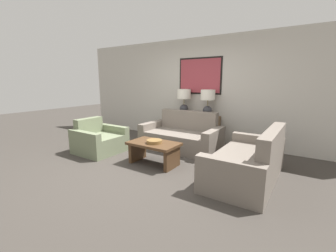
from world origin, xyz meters
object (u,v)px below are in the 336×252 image
at_px(console_table, 195,129).
at_px(table_lamp_left, 184,98).
at_px(couch_by_side, 249,163).
at_px(coffee_table, 154,149).
at_px(armchair_near_back_wall, 99,141).
at_px(decorative_bowl, 154,141).
at_px(table_lamp_right, 208,100).
at_px(couch_by_back_wall, 182,137).

relative_size(console_table, table_lamp_left, 1.92).
distance_m(couch_by_side, coffee_table, 1.71).
distance_m(console_table, coffee_table, 1.85).
bearing_deg(coffee_table, couch_by_side, 9.86).
relative_size(table_lamp_left, armchair_near_back_wall, 0.68).
distance_m(coffee_table, armchair_near_back_wall, 1.50).
bearing_deg(armchair_near_back_wall, table_lamp_left, 59.94).
bearing_deg(console_table, table_lamp_left, 180.00).
bearing_deg(couch_by_side, decorative_bowl, -169.06).
height_order(table_lamp_right, couch_by_side, table_lamp_right).
relative_size(couch_by_side, decorative_bowl, 6.18).
relative_size(console_table, couch_by_side, 0.68).
distance_m(console_table, decorative_bowl, 1.88).
bearing_deg(armchair_near_back_wall, decorative_bowl, 1.23).
distance_m(table_lamp_left, coffee_table, 2.06).
height_order(console_table, armchair_near_back_wall, armchair_near_back_wall).
bearing_deg(table_lamp_left, decorative_bowl, -77.10).
xyz_separation_m(table_lamp_left, couch_by_side, (2.08, -1.56, -0.84)).
distance_m(couch_by_back_wall, coffee_table, 1.17).
relative_size(table_lamp_left, coffee_table, 0.68).
bearing_deg(couch_by_side, couch_by_back_wall, 153.47).
xyz_separation_m(couch_by_side, armchair_near_back_wall, (-3.19, -0.35, -0.03)).
bearing_deg(couch_by_side, table_lamp_left, 143.19).
bearing_deg(table_lamp_right, armchair_near_back_wall, -132.83).
bearing_deg(decorative_bowl, table_lamp_right, 82.86).
height_order(couch_by_side, coffee_table, couch_by_side).
bearing_deg(decorative_bowl, table_lamp_left, 102.90).
distance_m(coffee_table, decorative_bowl, 0.16).
height_order(couch_by_side, decorative_bowl, couch_by_side).
distance_m(table_lamp_left, armchair_near_back_wall, 2.37).
bearing_deg(console_table, couch_by_back_wall, -90.00).
bearing_deg(console_table, coffee_table, -88.04).
bearing_deg(armchair_near_back_wall, couch_by_back_wall, 40.44).
height_order(table_lamp_right, decorative_bowl, table_lamp_right).
relative_size(table_lamp_right, coffee_table, 0.68).
xyz_separation_m(console_table, couch_by_side, (1.75, -1.56, -0.08)).
bearing_deg(coffee_table, decorative_bowl, -37.93).
bearing_deg(armchair_near_back_wall, table_lamp_right, 47.17).
relative_size(couch_by_back_wall, armchair_near_back_wall, 1.93).
xyz_separation_m(table_lamp_right, coffee_table, (-0.27, -1.85, -0.82)).
distance_m(couch_by_side, armchair_near_back_wall, 3.21).
bearing_deg(armchair_near_back_wall, coffee_table, 2.27).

